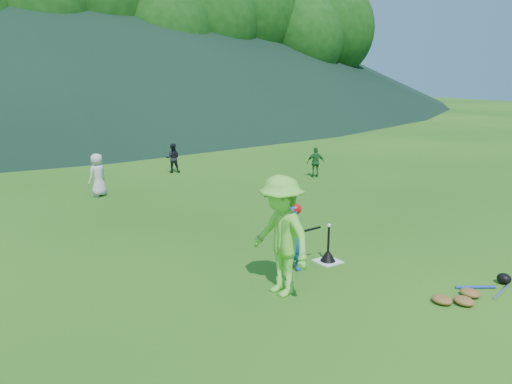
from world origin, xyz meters
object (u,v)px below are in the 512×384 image
(home_plate, at_px, (328,261))
(adult_coach, at_px, (281,236))
(fielder_a, at_px, (98,175))
(batting_tee, at_px, (328,255))
(fielder_b, at_px, (173,158))
(batter_child, at_px, (294,237))
(equipment_pile, at_px, (471,293))
(fielder_c, at_px, (316,162))

(home_plate, distance_m, adult_coach, 1.98)
(fielder_a, distance_m, batting_tee, 8.11)
(fielder_b, xyz_separation_m, batting_tee, (-1.32, -9.95, -0.41))
(fielder_a, bearing_deg, batting_tee, 78.85)
(home_plate, xyz_separation_m, batter_child, (-0.76, 0.10, 0.61))
(fielder_a, distance_m, fielder_b, 4.00)
(batter_child, height_order, batting_tee, batter_child)
(equipment_pile, bearing_deg, fielder_c, 64.47)
(batting_tee, bearing_deg, home_plate, 0.00)
(batting_tee, height_order, equipment_pile, batting_tee)
(batter_child, bearing_deg, fielder_c, -49.27)
(batting_tee, bearing_deg, fielder_b, 82.44)
(home_plate, height_order, batter_child, batter_child)
(batter_child, bearing_deg, home_plate, -103.27)
(batter_child, height_order, fielder_b, batter_child)
(batter_child, distance_m, batting_tee, 0.91)
(adult_coach, relative_size, fielder_c, 1.88)
(fielder_b, bearing_deg, adult_coach, 99.94)
(fielder_b, bearing_deg, batting_tee, 107.86)
(batter_child, distance_m, fielder_a, 7.83)
(fielder_c, relative_size, equipment_pile, 0.59)
(batter_child, distance_m, adult_coach, 1.17)
(fielder_a, relative_size, batting_tee, 1.88)
(adult_coach, distance_m, batting_tee, 1.93)
(batter_child, distance_m, fielder_c, 8.59)
(home_plate, xyz_separation_m, fielder_a, (-2.06, 7.82, 0.63))
(fielder_c, bearing_deg, equipment_pile, 94.44)
(equipment_pile, bearing_deg, batter_child, 122.80)
(fielder_c, height_order, equipment_pile, fielder_c)
(home_plate, distance_m, batter_child, 0.98)
(fielder_c, distance_m, equipment_pile, 9.80)
(adult_coach, height_order, fielder_a, adult_coach)
(home_plate, distance_m, fielder_c, 8.17)
(fielder_b, height_order, batting_tee, fielder_b)
(batter_child, bearing_deg, fielder_a, 3.50)
(fielder_a, relative_size, fielder_c, 1.21)
(home_plate, relative_size, batter_child, 0.36)
(home_plate, bearing_deg, batter_child, 172.79)
(batter_child, relative_size, fielder_b, 1.16)
(fielder_c, bearing_deg, adult_coach, 76.03)
(batter_child, xyz_separation_m, fielder_b, (2.08, 9.86, -0.08))
(home_plate, height_order, adult_coach, adult_coach)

